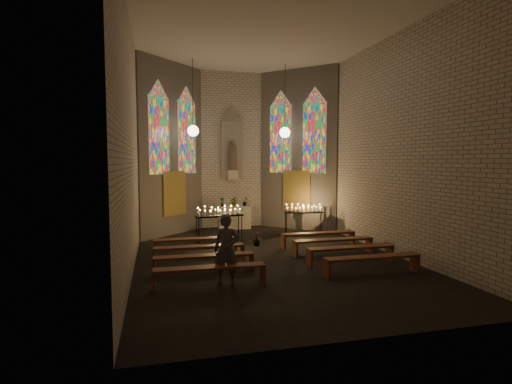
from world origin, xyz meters
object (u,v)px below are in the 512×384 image
Objects in this scene: votive_stand_left at (219,213)px; altar at (234,217)px; visitor at (226,250)px; votive_stand_right at (304,210)px; aisle_flower_pot at (257,239)px.

altar is at bearing 58.50° from votive_stand_left.
votive_stand_right is at bearing 72.09° from visitor.
aisle_flower_pot is 1.68m from votive_stand_left.
altar is at bearing 91.12° from aisle_flower_pot.
visitor reaches higher than aisle_flower_pot.
visitor reaches higher than altar.
votive_stand_right is at bearing -37.66° from altar.
votive_stand_left is 1.06× the size of visitor.
altar is 3.77m from aisle_flower_pot.
aisle_flower_pot is 0.28× the size of visitor.
visitor is at bearing -107.49° from votive_stand_left.
visitor reaches higher than votive_stand_left.
altar is 0.87× the size of votive_stand_right.
votive_stand_left is 1.12× the size of votive_stand_right.
aisle_flower_pot is 4.52m from visitor.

